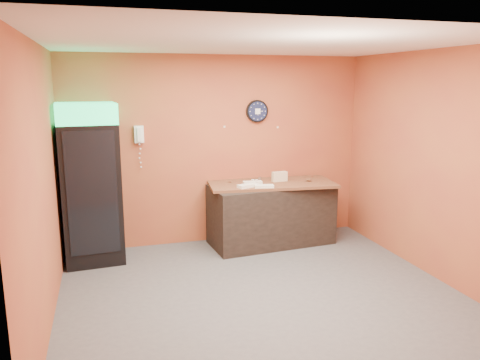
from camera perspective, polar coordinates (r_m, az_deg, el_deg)
name	(u,v)px	position (r m, az deg, el deg)	size (l,w,h in m)	color
floor	(260,293)	(5.60, 2.46, -13.56)	(4.50, 4.50, 0.00)	#47474C
back_wall	(218,150)	(7.05, -2.69, 3.66)	(4.50, 0.02, 2.80)	#AB5A30
left_wall	(42,187)	(4.92, -23.01, -0.84)	(0.02, 4.00, 2.80)	#AB5A30
right_wall	(433,165)	(6.25, 22.51, 1.72)	(0.02, 4.00, 2.80)	#AB5A30
ceiling	(262,43)	(5.08, 2.75, 16.34)	(4.50, 4.00, 0.02)	white
beverage_cooler	(90,186)	(6.53, -17.80, -0.72)	(0.80, 0.81, 2.14)	black
prep_counter	(271,214)	(7.08, 3.81, -4.18)	(1.81, 0.80, 0.90)	black
wall_clock	(257,111)	(7.13, 2.10, 8.38)	(0.34, 0.06, 0.34)	black
wall_phone	(139,134)	(6.79, -12.21, 5.47)	(0.13, 0.11, 0.24)	white
butcher_paper	(272,184)	(6.96, 3.86, -0.44)	(1.85, 0.82, 0.04)	brown
sub_roll_stack	(280,177)	(7.03, 4.84, 0.43)	(0.24, 0.10, 0.15)	beige
wrapped_sandwich_left	(248,186)	(6.62, 0.99, -0.69)	(0.30, 0.12, 0.04)	white
wrapped_sandwich_mid	(264,186)	(6.60, 2.96, -0.76)	(0.27, 0.11, 0.04)	white
wrapped_sandwich_right	(253,183)	(6.84, 1.55, -0.31)	(0.27, 0.11, 0.04)	white
kitchen_tool	(260,178)	(7.10, 2.43, 0.19)	(0.05, 0.05, 0.05)	silver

